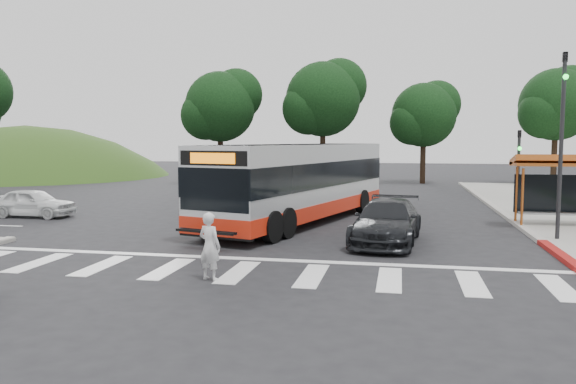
# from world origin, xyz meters

# --- Properties ---
(ground) EXTENTS (140.00, 140.00, 0.00)m
(ground) POSITION_xyz_m (0.00, 0.00, 0.00)
(ground) COLOR black
(ground) RESTS_ON ground
(sidewalk_east) EXTENTS (4.00, 40.00, 0.12)m
(sidewalk_east) POSITION_xyz_m (11.00, 8.00, 0.06)
(sidewalk_east) COLOR gray
(sidewalk_east) RESTS_ON ground
(curb_east) EXTENTS (0.30, 40.00, 0.15)m
(curb_east) POSITION_xyz_m (9.00, 8.00, 0.07)
(curb_east) COLOR #9E9991
(curb_east) RESTS_ON ground
(curb_east_red) EXTENTS (0.32, 6.00, 0.15)m
(curb_east_red) POSITION_xyz_m (9.00, -2.00, 0.08)
(curb_east_red) COLOR maroon
(curb_east_red) RESTS_ON ground
(hillside_nw) EXTENTS (44.00, 44.00, 10.00)m
(hillside_nw) POSITION_xyz_m (-32.00, 30.00, 0.00)
(hillside_nw) COLOR #264716
(hillside_nw) RESTS_ON ground
(crosswalk_ladder) EXTENTS (18.00, 2.60, 0.01)m
(crosswalk_ladder) POSITION_xyz_m (0.00, -5.00, 0.01)
(crosswalk_ladder) COLOR silver
(crosswalk_ladder) RESTS_ON ground
(bus_shelter) EXTENTS (4.20, 1.60, 2.86)m
(bus_shelter) POSITION_xyz_m (10.80, 5.10, 2.35)
(bus_shelter) COLOR #A44D1B
(bus_shelter) RESTS_ON sidewalk_east
(traffic_signal_ne_tall) EXTENTS (0.18, 0.37, 6.50)m
(traffic_signal_ne_tall) POSITION_xyz_m (9.60, 1.49, 3.88)
(traffic_signal_ne_tall) COLOR black
(traffic_signal_ne_tall) RESTS_ON ground
(traffic_signal_ne_short) EXTENTS (0.18, 0.37, 4.00)m
(traffic_signal_ne_short) POSITION_xyz_m (9.60, 8.49, 2.48)
(traffic_signal_ne_short) COLOR black
(traffic_signal_ne_short) RESTS_ON ground
(tree_ne_a) EXTENTS (6.16, 5.74, 9.30)m
(tree_ne_a) POSITION_xyz_m (16.08, 28.06, 6.39)
(tree_ne_a) COLOR black
(tree_ne_a) RESTS_ON parking_lot
(tree_north_a) EXTENTS (6.60, 6.15, 10.17)m
(tree_north_a) POSITION_xyz_m (-1.92, 26.07, 6.92)
(tree_north_a) COLOR black
(tree_north_a) RESTS_ON ground
(tree_north_b) EXTENTS (5.72, 5.33, 8.43)m
(tree_north_b) POSITION_xyz_m (6.07, 28.06, 5.66)
(tree_north_b) COLOR black
(tree_north_b) RESTS_ON ground
(tree_north_c) EXTENTS (6.16, 5.74, 9.30)m
(tree_north_c) POSITION_xyz_m (-9.92, 24.06, 6.29)
(tree_north_c) COLOR black
(tree_north_c) RESTS_ON ground
(transit_bus) EXTENTS (6.26, 13.27, 3.36)m
(transit_bus) POSITION_xyz_m (-0.00, 4.48, 1.68)
(transit_bus) COLOR #BABDBF
(transit_bus) RESTS_ON ground
(pedestrian) EXTENTS (0.73, 0.60, 1.73)m
(pedestrian) POSITION_xyz_m (-0.47, -5.92, 0.86)
(pedestrian) COLOR silver
(pedestrian) RESTS_ON ground
(dark_sedan) EXTENTS (2.61, 5.32, 1.49)m
(dark_sedan) POSITION_xyz_m (3.79, 0.18, 0.74)
(dark_sedan) COLOR black
(dark_sedan) RESTS_ON ground
(west_car_white) EXTENTS (3.88, 1.61, 1.32)m
(west_car_white) POSITION_xyz_m (-12.38, 3.64, 0.66)
(west_car_white) COLOR silver
(west_car_white) RESTS_ON ground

